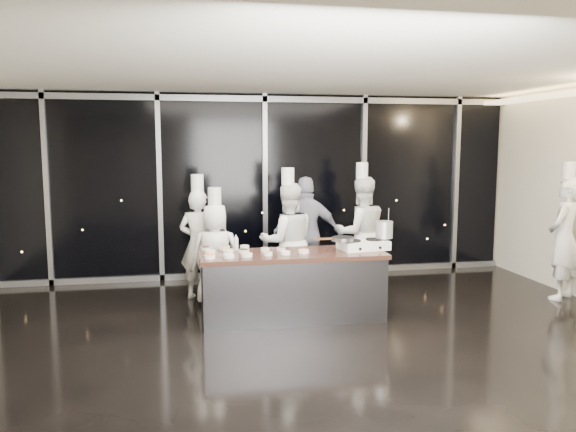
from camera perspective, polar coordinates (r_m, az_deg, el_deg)
The scene contains 15 objects.
ground at distance 6.87m, azimuth 1.92°, elevation -12.53°, with size 9.00×9.00×0.00m, color black.
room_shell at distance 6.50m, azimuth 3.53°, elevation 6.53°, with size 9.02×7.02×3.21m.
window_wall at distance 9.87m, azimuth -2.38°, elevation 3.04°, with size 8.90×0.11×3.20m.
demo_counter at distance 7.58m, azimuth 0.45°, elevation -7.04°, with size 2.46×0.86×0.90m.
stove at distance 7.76m, azimuth 7.67°, elevation -2.91°, with size 0.69×0.48×0.14m.
frying_pan at distance 7.59m, azimuth 5.53°, elevation -2.33°, with size 0.54×0.34×0.05m.
stock_pot at distance 7.88m, azimuth 9.75°, elevation -1.37°, with size 0.23×0.23×0.23m, color silver.
prep_bowls at distance 7.45m, azimuth -4.56°, elevation -3.60°, with size 1.41×0.75×0.05m.
squeeze_bottle at distance 7.66m, azimuth -5.30°, elevation -2.72°, with size 0.06×0.06×0.22m.
chef_far_left at distance 8.55m, azimuth -9.08°, elevation -2.76°, with size 0.71×0.60×1.89m.
chef_left at distance 8.20m, azimuth -7.37°, elevation -3.79°, with size 0.80×0.60×1.72m.
chef_center at distance 8.41m, azimuth -0.02°, elevation -2.56°, with size 0.88×0.69×1.99m.
guest at distance 8.90m, azimuth 1.91°, elevation -1.86°, with size 1.12×0.59×1.83m.
chef_right at distance 9.11m, azimuth 7.42°, elevation -1.68°, with size 0.91×0.72×2.05m.
chef_side at distance 9.39m, azimuth 26.27°, elevation -1.97°, with size 0.81×0.75×2.08m.
Camera 1 is at (-1.41, -6.31, 2.34)m, focal length 35.00 mm.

